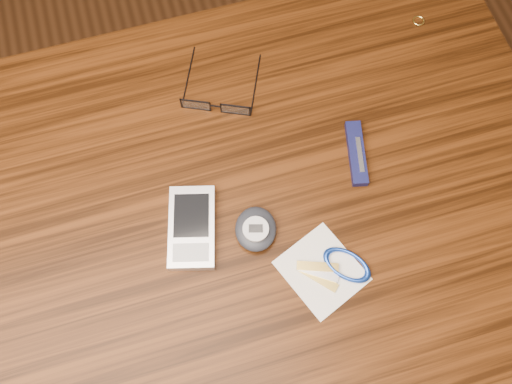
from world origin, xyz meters
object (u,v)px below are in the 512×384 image
eyeglasses (216,104)px  pocket_knife (356,153)px  pda_phone (192,227)px  pedometer (256,229)px  notepad_keys (335,268)px  desk (231,237)px

eyeglasses → pocket_knife: size_ratio=1.41×
pda_phone → pedometer: size_ratio=1.65×
notepad_keys → pocket_knife: size_ratio=1.33×
pda_phone → eyeglasses: bearing=65.2°
eyeglasses → pocket_knife: 0.22m
pocket_knife → pda_phone: bearing=-170.5°
pedometer → notepad_keys: 0.12m
pda_phone → pocket_knife: size_ratio=1.27×
pda_phone → pocket_knife: bearing=9.5°
desk → pda_phone: (-0.05, -0.01, 0.11)m
pedometer → pda_phone: bearing=161.4°
pedometer → notepad_keys: size_ratio=0.58×
eyeglasses → pda_phone: size_ratio=1.11×
pda_phone → pedometer: 0.09m
pocket_knife → desk: bearing=-169.7°
pda_phone → notepad_keys: pda_phone is taller
desk → notepad_keys: bearing=-44.0°
desk → pda_phone: size_ratio=7.78×
desk → pedometer: pedometer is taller
desk → pedometer: bearing=-48.3°
desk → eyeglasses: eyeglasses is taller
eyeglasses → pda_phone: bearing=-114.8°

